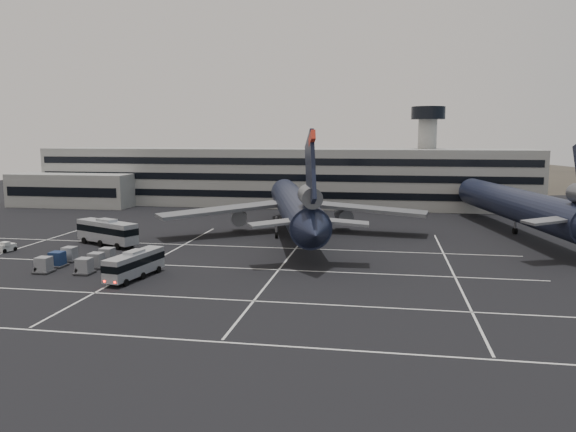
# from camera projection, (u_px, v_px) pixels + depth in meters

# --- Properties ---
(ground) EXTENTS (260.00, 260.00, 0.00)m
(ground) POSITION_uv_depth(u_px,v_px,m) (179.00, 273.00, 70.52)
(ground) COLOR black
(ground) RESTS_ON ground
(lane_markings) EXTENTS (90.00, 55.62, 0.01)m
(lane_markings) POSITION_uv_depth(u_px,v_px,m) (188.00, 272.00, 71.06)
(lane_markings) COLOR silver
(lane_markings) RESTS_ON ground
(terminal) EXTENTS (125.00, 26.00, 24.00)m
(terminal) POSITION_uv_depth(u_px,v_px,m) (270.00, 177.00, 139.42)
(terminal) COLOR gray
(terminal) RESTS_ON ground
(hills) EXTENTS (352.00, 180.00, 44.00)m
(hills) POSITION_uv_depth(u_px,v_px,m) (367.00, 206.00, 234.98)
(hills) COLOR #38332B
(hills) RESTS_ON ground
(trijet_main) EXTENTS (45.98, 56.98, 18.08)m
(trijet_main) POSITION_uv_depth(u_px,v_px,m) (295.00, 206.00, 95.60)
(trijet_main) COLOR black
(trijet_main) RESTS_ON ground
(trijet_far) EXTENTS (19.50, 57.50, 18.08)m
(trijet_far) POSITION_uv_depth(u_px,v_px,m) (519.00, 204.00, 96.94)
(trijet_far) COLOR black
(trijet_far) RESTS_ON ground
(bus_near) EXTENTS (3.90, 10.04, 3.46)m
(bus_near) POSITION_uv_depth(u_px,v_px,m) (135.00, 263.00, 67.76)
(bus_near) COLOR #9DA0A5
(bus_near) RESTS_ON ground
(bus_far) EXTENTS (11.92, 7.64, 4.21)m
(bus_far) POSITION_uv_depth(u_px,v_px,m) (107.00, 231.00, 88.27)
(bus_far) COLOR #9DA0A5
(bus_far) RESTS_ON ground
(tug_a) EXTENTS (2.09, 2.76, 1.58)m
(tug_a) POSITION_uv_depth(u_px,v_px,m) (6.00, 247.00, 83.56)
(tug_a) COLOR silver
(tug_a) RESTS_ON ground
(tug_b) EXTENTS (2.18, 2.25, 1.26)m
(tug_b) POSITION_uv_depth(u_px,v_px,m) (58.00, 259.00, 75.95)
(tug_b) COLOR silver
(tug_b) RESTS_ON ground
(uld_cluster) EXTENTS (7.90, 9.24, 2.00)m
(uld_cluster) POSITION_uv_depth(u_px,v_px,m) (77.00, 260.00, 73.67)
(uld_cluster) COLOR #2D2D30
(uld_cluster) RESTS_ON ground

